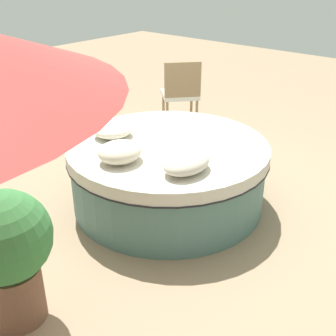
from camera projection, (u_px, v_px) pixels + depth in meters
ground_plane at (168, 202)px, 4.48m from camera, size 16.00×16.00×0.00m
round_bed at (168, 173)px, 4.33m from camera, size 1.98×1.98×0.66m
throw_pillow_0 at (113, 130)px, 4.32m from camera, size 0.40×0.38×0.15m
throw_pillow_1 at (120, 152)px, 3.79m from camera, size 0.41×0.37×0.18m
throw_pillow_2 at (187, 163)px, 3.62m from camera, size 0.47×0.33×0.16m
patio_chair at (181, 89)px, 6.25m from camera, size 0.72×0.72×0.98m
planter at (7, 249)px, 2.80m from camera, size 0.62×0.62×1.00m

